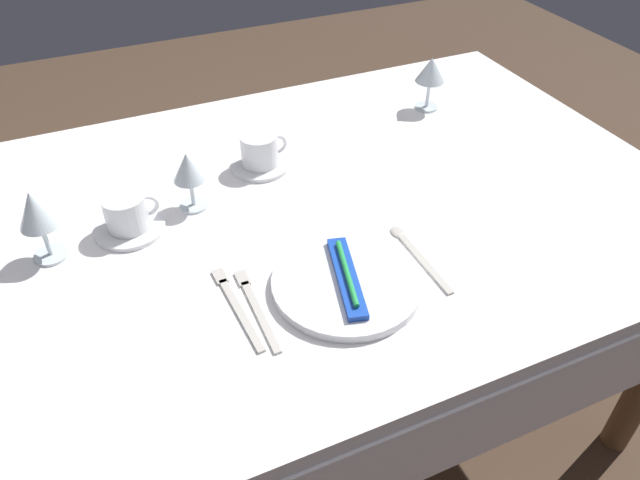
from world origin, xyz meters
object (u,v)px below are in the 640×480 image
Objects in this scene: toothbrush_package at (347,276)px; wine_glass_left at (188,170)px; fork_outer at (256,306)px; dinner_plate at (346,283)px; wine_glass_right at (431,72)px; coffee_cup_left at (260,150)px; fork_inner at (235,304)px; spoon_soup at (413,250)px; coffee_cup_right at (127,212)px; wine_glass_centre at (36,213)px.

toothbrush_package is 1.61× the size of wine_glass_left.
dinner_plate is at bearing -6.37° from fork_outer.
coffee_cup_left is at bearing -169.24° from wine_glass_right.
wine_glass_left is at bearing -154.05° from coffee_cup_left.
fork_inner is at bearing -115.28° from coffee_cup_left.
wine_glass_right is at bearing 47.05° from dinner_plate.
coffee_cup_left is (0.19, 0.41, 0.04)m from fork_inner.
coffee_cup_left reaches higher than fork_outer.
spoon_soup is 1.95× the size of coffee_cup_right.
wine_glass_left reaches higher than dinner_plate.
wine_glass_right is at bearing 55.97° from spoon_soup.
fork_outer is (-0.17, 0.02, -0.01)m from dinner_plate.
coffee_cup_right reaches higher than fork_inner.
toothbrush_package is at bearing 0.00° from dinner_plate.
coffee_cup_right is (-0.33, 0.33, 0.04)m from dinner_plate.
wine_glass_centre is (-0.16, -0.02, 0.06)m from coffee_cup_right.
wine_glass_centre is (-0.32, 0.29, 0.10)m from fork_outer.
fork_outer is at bearing -142.17° from wine_glass_right.
fork_inner is at bearing -144.35° from wine_glass_right.
coffee_cup_left is 0.21m from wine_glass_left.
toothbrush_package is 1.40× the size of wine_glass_centre.
wine_glass_left is (-0.18, -0.09, 0.05)m from coffee_cup_left.
coffee_cup_left is 0.74× the size of wine_glass_centre.
coffee_cup_left reaches higher than spoon_soup.
fork_outer is 1.41× the size of wine_glass_centre.
wine_glass_centre reaches higher than spoon_soup.
coffee_cup_right is 0.83× the size of wine_glass_left.
fork_inner is 1.56× the size of wine_glass_right.
wine_glass_centre is at bearing 137.72° from fork_outer.
spoon_soup is at bearing 12.92° from dinner_plate.
coffee_cup_right is at bearing 149.64° from spoon_soup.
fork_outer is 0.86m from wine_glass_right.
toothbrush_package is 0.99× the size of spoon_soup.
coffee_cup_left is 0.85× the size of wine_glass_left.
coffee_cup_right is 0.87m from wine_glass_right.
fork_outer is 0.46m from coffee_cup_left.
toothbrush_package is 0.95× the size of fork_inner.
spoon_soup is at bearing -67.14° from coffee_cup_left.
coffee_cup_right reaches higher than dinner_plate.
wine_glass_left is (-0.36, 0.32, 0.09)m from spoon_soup.
wine_glass_centre reaches higher than toothbrush_package.
wine_glass_centre reaches higher than dinner_plate.
fork_inner is 2.03× the size of coffee_cup_right.
coffee_cup_right reaches higher than spoon_soup.
fork_outer is 0.44m from wine_glass_centre.
spoon_soup is at bearing -30.36° from coffee_cup_right.
wine_glass_centre reaches higher than wine_glass_right.
coffee_cup_left reaches higher than dinner_plate.
coffee_cup_left is at bearing 64.72° from fork_inner.
spoon_soup is at bearing 12.92° from toothbrush_package.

